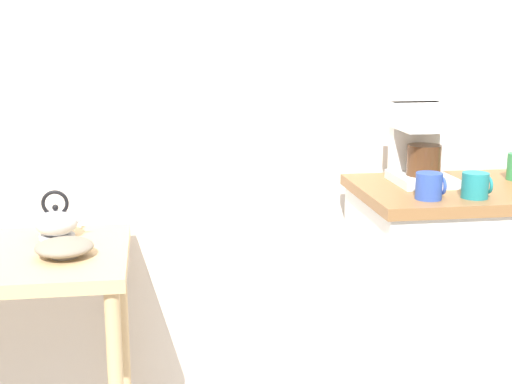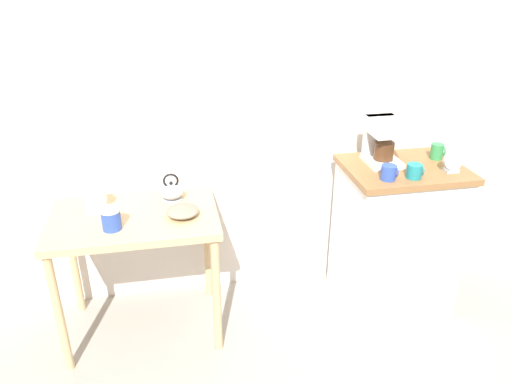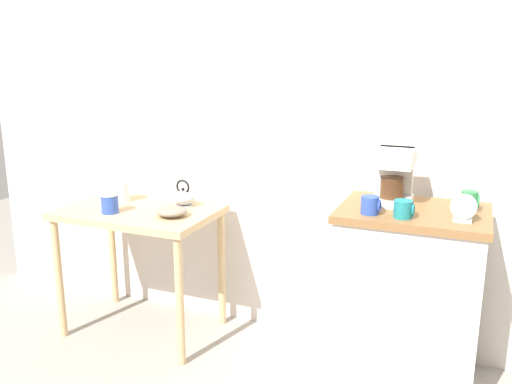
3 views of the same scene
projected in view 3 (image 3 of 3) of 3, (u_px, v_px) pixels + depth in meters
name	position (u px, v px, depth m)	size (l,w,h in m)	color
ground_plane	(261.00, 351.00, 2.99)	(8.00, 8.00, 0.00)	gray
back_wall	(303.00, 92.00, 2.94)	(4.40, 0.10, 2.80)	silver
wooden_table	(140.00, 226.00, 3.07)	(0.87, 0.57, 0.75)	tan
kitchen_counter	(407.00, 301.00, 2.56)	(0.66, 0.52, 0.91)	white
bowl_stoneware	(171.00, 211.00, 2.89)	(0.17, 0.17, 0.06)	gray
teakettle	(183.00, 198.00, 3.09)	(0.17, 0.14, 0.16)	#B2B5BA
glass_carafe_vase	(120.00, 190.00, 3.19)	(0.12, 0.12, 0.19)	silver
canister_enamel	(110.00, 203.00, 2.95)	(0.10, 0.10, 0.11)	#2D4CAD
coffee_maker	(394.00, 173.00, 2.53)	(0.18, 0.22, 0.26)	white
mug_tall_green	(470.00, 201.00, 2.42)	(0.08, 0.07, 0.09)	#338C4C
mug_blue	(370.00, 205.00, 2.36)	(0.09, 0.08, 0.08)	#2D4CAD
mug_dark_teal	(404.00, 209.00, 2.31)	(0.09, 0.08, 0.08)	teal
table_clock	(463.00, 210.00, 2.25)	(0.11, 0.05, 0.12)	#B2B5BA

